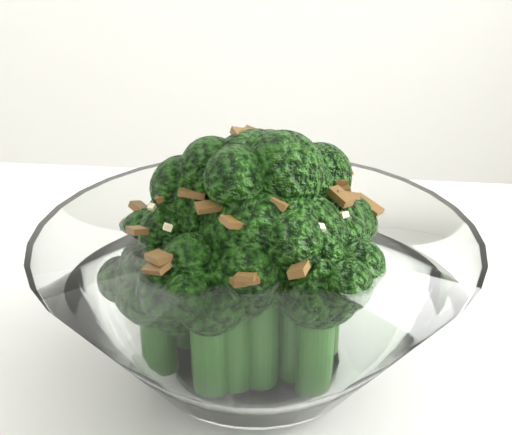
{
  "coord_description": "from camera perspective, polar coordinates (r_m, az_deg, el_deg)",
  "views": [
    {
      "loc": [
        0.16,
        -0.34,
        1.04
      ],
      "look_at": [
        0.19,
        0.04,
        0.85
      ],
      "focal_mm": 55.0,
      "sensor_mm": 36.0,
      "label": 1
    }
  ],
  "objects": [
    {
      "name": "broccoli_dish",
      "position": [
        0.44,
        -0.01,
        -4.92
      ],
      "size": [
        0.25,
        0.25,
        0.15
      ],
      "color": "white",
      "rests_on": "table"
    }
  ]
}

